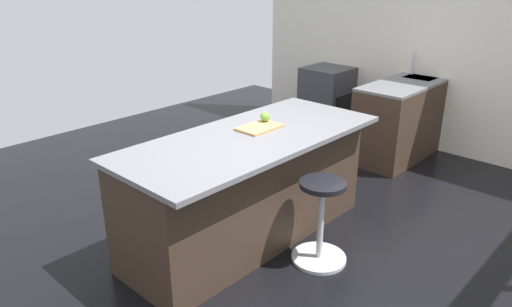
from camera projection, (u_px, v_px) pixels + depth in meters
The scene contains 8 objects.
ground_plane at pixel (275, 242), 4.09m from camera, with size 8.15×8.15×0.00m, color black.
interior_partition_left at pixel (448, 41), 5.71m from camera, with size 0.12×5.46×2.73m.
sink_cabinet at pixel (410, 115), 5.93m from camera, with size 1.81×0.60×1.21m.
oven_range at pixel (327, 99), 6.73m from camera, with size 0.60×0.61×0.90m.
kitchen_island at pixel (248, 187), 4.01m from camera, with size 2.28×0.98×0.95m.
stool_by_window at pixel (321, 224), 3.73m from camera, with size 0.44×0.44×0.69m.
cutting_board at pixel (259, 127), 3.96m from camera, with size 0.36×0.24×0.02m, color tan.
apple_green at pixel (265, 117), 4.07m from camera, with size 0.08×0.08×0.08m, color #609E2D.
Camera 1 is at (2.68, 2.28, 2.21)m, focal length 33.50 mm.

